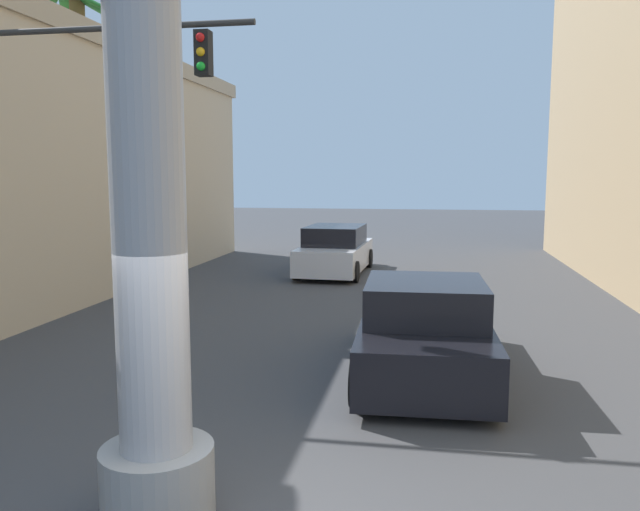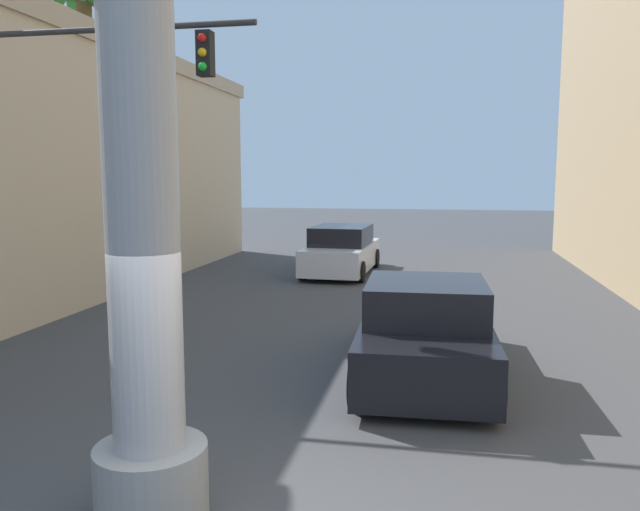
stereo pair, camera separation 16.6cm
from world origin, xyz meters
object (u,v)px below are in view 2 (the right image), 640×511
at_px(car_lead, 425,331).
at_px(palm_tree_mid_left, 84,111).
at_px(traffic_light_mast, 41,124).
at_px(car_far, 342,251).

relative_size(car_lead, palm_tree_mid_left, 0.61).
distance_m(traffic_light_mast, car_lead, 7.36).
bearing_deg(traffic_light_mast, palm_tree_mid_left, 114.61).
bearing_deg(traffic_light_mast, car_far, 70.64).
bearing_deg(car_lead, traffic_light_mast, -178.78).
xyz_separation_m(traffic_light_mast, palm_tree_mid_left, (-2.41, 5.26, 0.77)).
xyz_separation_m(car_lead, car_far, (-2.98, 10.05, 0.03)).
xyz_separation_m(car_far, palm_tree_mid_left, (-5.99, -4.93, 4.09)).
bearing_deg(palm_tree_mid_left, car_far, 39.44).
relative_size(traffic_light_mast, car_far, 1.26).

